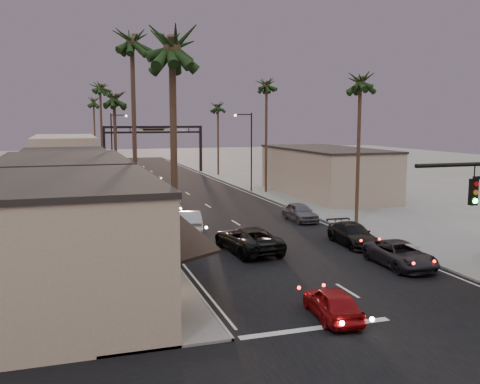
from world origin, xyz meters
TOP-DOWN VIEW (x-y plane):
  - ground at (0.00, 40.00)m, footprint 200.00×200.00m
  - road at (0.00, 45.00)m, footprint 14.00×120.00m
  - sidewalk_left at (-9.50, 52.00)m, footprint 5.00×92.00m
  - sidewalk_right at (9.50, 52.00)m, footprint 5.00×92.00m
  - storefront_near at (-13.00, 12.00)m, footprint 8.00×12.00m
  - storefront_mid at (-13.00, 26.00)m, footprint 8.00×14.00m
  - storefront_far at (-13.00, 42.00)m, footprint 8.00×16.00m
  - storefront_dist at (-13.00, 65.00)m, footprint 8.00×20.00m
  - building_right at (14.00, 40.00)m, footprint 8.00×18.00m
  - arch at (0.00, 70.00)m, footprint 15.20×0.40m
  - streetlight_right at (6.92, 45.00)m, footprint 2.13×0.30m
  - streetlight_left at (-6.92, 58.00)m, footprint 2.13×0.30m
  - palm_la at (-8.60, 9.00)m, footprint 3.20×3.20m
  - palm_lb at (-8.60, 22.00)m, footprint 3.20×3.20m
  - palm_lc at (-8.60, 36.00)m, footprint 3.20×3.20m
  - palm_ld at (-8.60, 55.00)m, footprint 3.20×3.20m
  - palm_ra at (8.60, 24.00)m, footprint 3.20×3.20m
  - palm_rb at (8.60, 44.00)m, footprint 3.20×3.20m
  - palm_rc at (8.60, 64.00)m, footprint 3.20×3.20m
  - palm_far at (-8.30, 78.00)m, footprint 3.20×3.20m
  - oncoming_red at (-2.40, 7.00)m, footprint 2.03×4.10m
  - oncoming_pickup at (-2.14, 18.76)m, footprint 3.34×6.13m
  - oncoming_silver at (-4.34, 25.91)m, footprint 2.28×4.94m
  - oncoming_white at (-4.41, 34.38)m, footprint 2.60×5.45m
  - oncoming_dgrey at (-3.75, 44.78)m, footprint 1.78×4.25m
  - oncoming_grey_far at (-2.72, 50.91)m, footprint 1.76×4.14m
  - curbside_near at (4.96, 12.92)m, footprint 2.48×5.14m
  - curbside_black at (5.09, 18.42)m, footprint 2.26×5.02m
  - curbside_grey at (5.24, 27.21)m, footprint 1.81×4.38m

SIDE VIEW (x-z plane):
  - ground at x=0.00m, z-range 0.00..0.00m
  - road at x=0.00m, z-range -0.01..0.01m
  - sidewalk_left at x=-9.50m, z-range 0.00..0.12m
  - sidewalk_right at x=9.50m, z-range 0.00..0.12m
  - oncoming_grey_far at x=-2.72m, z-range 0.00..1.33m
  - oncoming_red at x=-2.40m, z-range 0.00..1.34m
  - curbside_near at x=4.96m, z-range 0.00..1.41m
  - curbside_black at x=5.09m, z-range 0.00..1.43m
  - oncoming_dgrey at x=-3.75m, z-range 0.00..1.44m
  - curbside_grey at x=5.24m, z-range 0.00..1.48m
  - oncoming_white at x=-4.41m, z-range 0.00..1.53m
  - oncoming_silver at x=-4.34m, z-range 0.00..1.57m
  - oncoming_pickup at x=-2.14m, z-range 0.00..1.63m
  - storefront_far at x=-13.00m, z-range 0.00..5.00m
  - building_right at x=14.00m, z-range 0.00..5.00m
  - storefront_near at x=-13.00m, z-range 0.00..5.50m
  - storefront_mid at x=-13.00m, z-range 0.00..5.50m
  - storefront_dist at x=-13.00m, z-range 0.00..6.00m
  - streetlight_right at x=6.92m, z-range 0.83..9.83m
  - streetlight_left at x=-6.92m, z-range 0.83..9.83m
  - arch at x=0.00m, z-range 1.90..9.17m
  - palm_lc at x=-8.60m, z-range 4.37..16.57m
  - palm_rc at x=8.60m, z-range 4.37..16.57m
  - palm_la at x=-8.60m, z-range 4.84..18.04m
  - palm_ra at x=8.60m, z-range 4.84..18.04m
  - palm_far at x=-8.30m, z-range 4.84..18.04m
  - palm_ld at x=-8.60m, z-range 5.32..19.52m
  - palm_rb at x=8.60m, z-range 5.32..19.52m
  - palm_lb at x=-8.60m, z-range 5.79..20.99m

